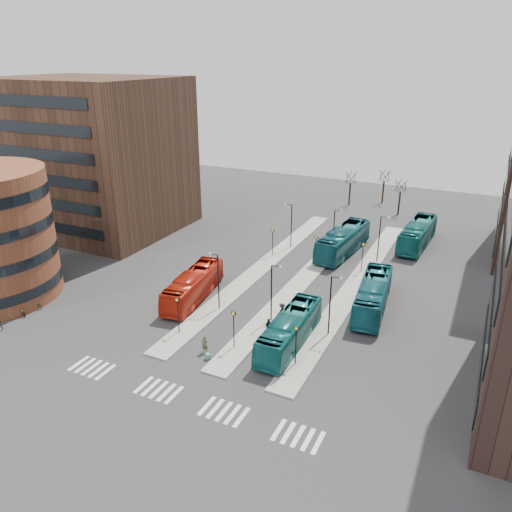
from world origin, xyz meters
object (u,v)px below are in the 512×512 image
at_px(teal_bus_a, 290,330).
at_px(commuter_a, 193,295).
at_px(teal_bus_c, 373,295).
at_px(teal_bus_d, 417,234).
at_px(suitcase, 208,356).
at_px(bicycle_mid, 21,311).
at_px(red_bus, 193,286).
at_px(commuter_b, 268,326).
at_px(bicycle_far, 33,305).
at_px(teal_bus_b, 343,241).
at_px(commuter_c, 282,311).
at_px(traveller, 205,344).

bearing_deg(teal_bus_a, commuter_a, 163.94).
xyz_separation_m(teal_bus_c, teal_bus_d, (1.08, 21.32, 0.09)).
height_order(suitcase, bicycle_mid, bicycle_mid).
bearing_deg(red_bus, commuter_b, -24.17).
relative_size(suitcase, bicycle_far, 0.30).
height_order(commuter_a, bicycle_mid, commuter_a).
distance_m(teal_bus_b, commuter_c, 20.17).
distance_m(traveller, commuter_a, 10.33).
relative_size(red_bus, teal_bus_d, 0.90).
bearing_deg(teal_bus_a, commuter_b, 159.28).
distance_m(commuter_b, commuter_c, 3.11).
bearing_deg(commuter_a, traveller, 118.12).
bearing_deg(bicycle_mid, commuter_a, -42.10).
relative_size(teal_bus_a, commuter_c, 6.23).
xyz_separation_m(commuter_a, bicycle_mid, (-14.14, -10.49, -0.26)).
height_order(teal_bus_a, commuter_c, teal_bus_a).
relative_size(commuter_c, bicycle_far, 0.98).
xyz_separation_m(red_bus, commuter_c, (10.53, 0.00, -0.67)).
bearing_deg(commuter_a, red_bus, -75.80).
bearing_deg(bicycle_mid, suitcase, -74.34).
height_order(teal_bus_c, traveller, teal_bus_c).
xyz_separation_m(teal_bus_a, teal_bus_d, (6.27, 31.52, 0.19)).
bearing_deg(teal_bus_d, suitcase, -104.50).
distance_m(teal_bus_a, commuter_b, 2.87).
bearing_deg(teal_bus_a, bicycle_far, -169.34).
xyz_separation_m(red_bus, bicycle_far, (-13.89, -9.46, -1.09)).
bearing_deg(bicycle_mid, traveller, -71.98).
distance_m(suitcase, teal_bus_c, 18.98).
height_order(suitcase, traveller, traveller).
bearing_deg(teal_bus_c, bicycle_far, -160.08).
height_order(teal_bus_a, bicycle_mid, teal_bus_a).
bearing_deg(teal_bus_b, red_bus, -112.80).
bearing_deg(bicycle_far, teal_bus_c, -85.30).
height_order(teal_bus_c, bicycle_mid, teal_bus_c).
xyz_separation_m(teal_bus_d, commuter_b, (-8.87, -30.57, -0.92)).
xyz_separation_m(red_bus, teal_bus_d, (19.28, 27.47, 0.17)).
bearing_deg(commuter_b, commuter_a, 88.00).
bearing_deg(traveller, teal_bus_a, 32.07).
distance_m(teal_bus_c, commuter_c, 9.87).
height_order(teal_bus_a, traveller, teal_bus_a).
distance_m(commuter_a, bicycle_far, 16.72).
relative_size(commuter_a, bicycle_far, 0.84).
relative_size(suitcase, teal_bus_d, 0.04).
bearing_deg(teal_bus_a, teal_bus_c, 62.32).
xyz_separation_m(teal_bus_c, commuter_b, (-7.80, -9.26, -0.84)).
bearing_deg(commuter_b, teal_bus_a, -97.89).
relative_size(teal_bus_d, commuter_b, 7.72).
relative_size(red_bus, bicycle_mid, 6.76).
distance_m(commuter_b, bicycle_far, 25.12).
bearing_deg(traveller, teal_bus_b, 78.07).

